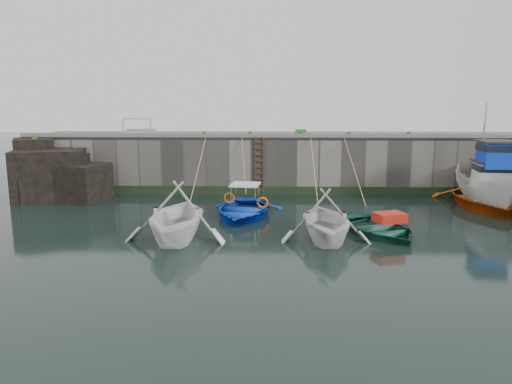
{
  "coord_description": "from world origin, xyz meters",
  "views": [
    {
      "loc": [
        -1.42,
        -16.77,
        5.25
      ],
      "look_at": [
        -2.03,
        4.62,
        1.2
      ],
      "focal_mm": 35.0,
      "sensor_mm": 36.0,
      "label": 1
    }
  ],
  "objects_px": {
    "boat_near_blacktrim": "(325,240)",
    "fish_crate": "(301,132)",
    "ladder": "(259,167)",
    "bollard_a": "(204,134)",
    "boat_far_white": "(489,187)",
    "boat_near_white": "(177,239)",
    "boat_far_orange": "(485,197)",
    "bollard_e": "(409,135)",
    "boat_near_blue": "(243,215)",
    "bollard_c": "(300,135)",
    "bollard_b": "(250,134)",
    "boat_near_navy": "(377,232)",
    "bollard_d": "(349,135)"
  },
  "relations": [
    {
      "from": "boat_far_white",
      "to": "bollard_c",
      "type": "bearing_deg",
      "value": 166.13
    },
    {
      "from": "boat_near_white",
      "to": "bollard_b",
      "type": "height_order",
      "value": "bollard_b"
    },
    {
      "from": "boat_near_blacktrim",
      "to": "boat_near_white",
      "type": "bearing_deg",
      "value": 178.1
    },
    {
      "from": "bollard_a",
      "to": "bollard_d",
      "type": "relative_size",
      "value": 1.0
    },
    {
      "from": "bollard_b",
      "to": "bollard_e",
      "type": "xyz_separation_m",
      "value": [
        8.5,
        0.0,
        0.0
      ]
    },
    {
      "from": "fish_crate",
      "to": "bollard_d",
      "type": "height_order",
      "value": "fish_crate"
    },
    {
      "from": "ladder",
      "to": "fish_crate",
      "type": "distance_m",
      "value": 3.83
    },
    {
      "from": "ladder",
      "to": "boat_near_white",
      "type": "relative_size",
      "value": 0.68
    },
    {
      "from": "boat_near_white",
      "to": "boat_far_orange",
      "type": "xyz_separation_m",
      "value": [
        14.14,
        6.37,
        0.44
      ]
    },
    {
      "from": "boat_near_blue",
      "to": "boat_near_navy",
      "type": "xyz_separation_m",
      "value": [
        5.47,
        -2.88,
        0.0
      ]
    },
    {
      "from": "boat_near_blacktrim",
      "to": "bollard_e",
      "type": "relative_size",
      "value": 15.15
    },
    {
      "from": "boat_far_white",
      "to": "fish_crate",
      "type": "relative_size",
      "value": 10.09
    },
    {
      "from": "bollard_b",
      "to": "bollard_e",
      "type": "height_order",
      "value": "same"
    },
    {
      "from": "boat_near_white",
      "to": "bollard_b",
      "type": "relative_size",
      "value": 16.91
    },
    {
      "from": "bollard_b",
      "to": "bollard_d",
      "type": "relative_size",
      "value": 1.0
    },
    {
      "from": "fish_crate",
      "to": "bollard_b",
      "type": "height_order",
      "value": "fish_crate"
    },
    {
      "from": "boat_near_blacktrim",
      "to": "boat_far_orange",
      "type": "relative_size",
      "value": 0.59
    },
    {
      "from": "bollard_a",
      "to": "bollard_e",
      "type": "bearing_deg",
      "value": 0.0
    },
    {
      "from": "fish_crate",
      "to": "bollard_d",
      "type": "bearing_deg",
      "value": -32.98
    },
    {
      "from": "boat_near_white",
      "to": "fish_crate",
      "type": "xyz_separation_m",
      "value": [
        5.27,
        11.12,
        3.31
      ]
    },
    {
      "from": "boat_far_orange",
      "to": "fish_crate",
      "type": "xyz_separation_m",
      "value": [
        -8.87,
        4.74,
        2.87
      ]
    },
    {
      "from": "boat_near_navy",
      "to": "bollard_d",
      "type": "relative_size",
      "value": 15.91
    },
    {
      "from": "boat_far_orange",
      "to": "fish_crate",
      "type": "height_order",
      "value": "boat_far_orange"
    },
    {
      "from": "bollard_c",
      "to": "bollard_d",
      "type": "bearing_deg",
      "value": 0.0
    },
    {
      "from": "boat_near_blacktrim",
      "to": "fish_crate",
      "type": "xyz_separation_m",
      "value": [
        -0.29,
        11.04,
        3.31
      ]
    },
    {
      "from": "boat_far_white",
      "to": "fish_crate",
      "type": "height_order",
      "value": "boat_far_white"
    },
    {
      "from": "boat_far_white",
      "to": "boat_far_orange",
      "type": "bearing_deg",
      "value": 95.91
    },
    {
      "from": "boat_near_navy",
      "to": "bollard_a",
      "type": "distance_m",
      "value": 11.52
    },
    {
      "from": "ladder",
      "to": "bollard_a",
      "type": "height_order",
      "value": "bollard_a"
    },
    {
      "from": "bollard_b",
      "to": "bollard_a",
      "type": "bearing_deg",
      "value": 180.0
    },
    {
      "from": "bollard_b",
      "to": "boat_far_orange",
      "type": "bearing_deg",
      "value": -12.44
    },
    {
      "from": "boat_far_white",
      "to": "fish_crate",
      "type": "xyz_separation_m",
      "value": [
        -8.88,
        5.02,
        2.3
      ]
    },
    {
      "from": "boat_far_white",
      "to": "bollard_d",
      "type": "relative_size",
      "value": 22.29
    },
    {
      "from": "boat_near_blue",
      "to": "bollard_a",
      "type": "distance_m",
      "value": 6.35
    },
    {
      "from": "boat_near_navy",
      "to": "bollard_c",
      "type": "relative_size",
      "value": 15.91
    },
    {
      "from": "boat_near_blacktrim",
      "to": "bollard_d",
      "type": "height_order",
      "value": "bollard_d"
    },
    {
      "from": "fish_crate",
      "to": "bollard_e",
      "type": "xyz_separation_m",
      "value": [
        5.64,
        -2.16,
        -0.01
      ]
    },
    {
      "from": "boat_near_white",
      "to": "bollard_b",
      "type": "bearing_deg",
      "value": 75.86
    },
    {
      "from": "bollard_c",
      "to": "bollard_e",
      "type": "xyz_separation_m",
      "value": [
        5.8,
        0.0,
        0.0
      ]
    },
    {
      "from": "boat_near_navy",
      "to": "bollard_c",
      "type": "bearing_deg",
      "value": 89.29
    },
    {
      "from": "boat_near_navy",
      "to": "boat_far_orange",
      "type": "bearing_deg",
      "value": 19.54
    },
    {
      "from": "boat_near_blue",
      "to": "bollard_c",
      "type": "bearing_deg",
      "value": 66.61
    },
    {
      "from": "boat_near_blue",
      "to": "boat_far_white",
      "type": "height_order",
      "value": "boat_far_white"
    },
    {
      "from": "fish_crate",
      "to": "boat_near_blacktrim",
      "type": "bearing_deg",
      "value": -80.04
    },
    {
      "from": "bollard_b",
      "to": "bollard_c",
      "type": "bearing_deg",
      "value": 0.0
    },
    {
      "from": "boat_far_orange",
      "to": "bollard_c",
      "type": "xyz_separation_m",
      "value": [
        -9.02,
        2.59,
        2.86
      ]
    },
    {
      "from": "ladder",
      "to": "boat_far_orange",
      "type": "relative_size",
      "value": 0.45
    },
    {
      "from": "ladder",
      "to": "bollard_d",
      "type": "bearing_deg",
      "value": 4.0
    },
    {
      "from": "bollard_c",
      "to": "boat_near_white",
      "type": "bearing_deg",
      "value": -119.71
    },
    {
      "from": "boat_near_white",
      "to": "boat_near_navy",
      "type": "bearing_deg",
      "value": 9.68
    }
  ]
}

